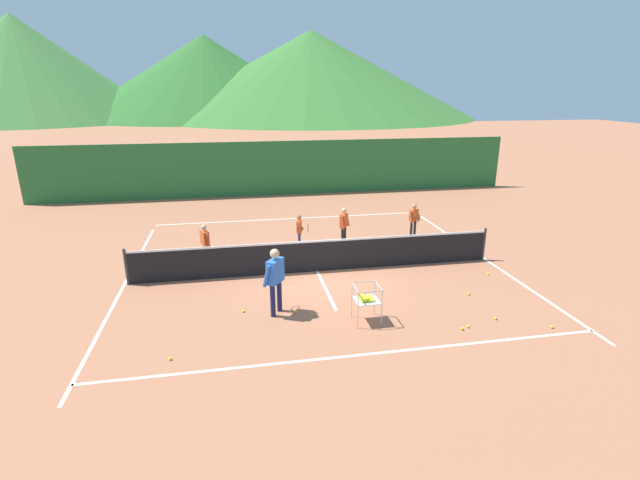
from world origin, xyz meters
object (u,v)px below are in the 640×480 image
(student_0, at_px, (205,240))
(ball_cart, at_px, (366,298))
(tennis_ball_7, at_px, (243,311))
(tennis_ball_6, at_px, (295,312))
(student_2, at_px, (344,223))
(tennis_ball_1, at_px, (495,318))
(instructor, at_px, (275,275))
(tennis_ball_0, at_px, (468,326))
(tennis_ball_4, at_px, (488,274))
(tennis_net, at_px, (317,256))
(tennis_ball_8, at_px, (462,329))
(tennis_ball_3, at_px, (552,327))
(student_3, at_px, (414,217))
(tennis_ball_5, at_px, (469,294))
(tennis_ball_2, at_px, (170,359))
(student_1, at_px, (300,228))

(student_0, distance_m, ball_cart, 5.99)
(student_0, relative_size, tennis_ball_7, 18.55)
(tennis_ball_6, bearing_deg, student_2, 64.03)
(tennis_ball_1, bearing_deg, instructor, 165.81)
(tennis_ball_0, relative_size, tennis_ball_4, 1.00)
(student_2, xyz_separation_m, tennis_ball_6, (-2.36, -4.85, -0.76))
(tennis_net, distance_m, ball_cart, 3.36)
(student_2, height_order, ball_cart, student_2)
(ball_cart, bearing_deg, student_2, 81.79)
(tennis_ball_8, bearing_deg, student_0, 137.46)
(tennis_ball_6, bearing_deg, ball_cart, -25.30)
(ball_cart, height_order, tennis_ball_3, ball_cart)
(student_3, relative_size, tennis_ball_5, 18.18)
(tennis_ball_1, height_order, tennis_ball_6, same)
(tennis_ball_2, xyz_separation_m, tennis_ball_7, (1.52, 1.86, 0.00))
(tennis_net, bearing_deg, tennis_ball_7, -134.37)
(student_0, height_order, tennis_ball_8, student_0)
(tennis_ball_1, bearing_deg, tennis_ball_8, -162.62)
(tennis_ball_8, bearing_deg, tennis_net, 122.32)
(tennis_ball_6, bearing_deg, tennis_ball_8, -23.00)
(tennis_ball_0, bearing_deg, instructor, 160.17)
(student_0, distance_m, student_1, 3.17)
(instructor, bearing_deg, student_3, 43.10)
(student_1, height_order, tennis_ball_4, student_1)
(tennis_net, xyz_separation_m, student_3, (4.07, 2.67, 0.24))
(student_0, bearing_deg, tennis_ball_1, -36.39)
(student_1, height_order, tennis_ball_0, student_1)
(instructor, bearing_deg, ball_cart, -21.80)
(tennis_ball_4, distance_m, tennis_ball_6, 6.05)
(tennis_net, height_order, tennis_ball_5, tennis_net)
(instructor, distance_m, ball_cart, 2.21)
(tennis_ball_4, bearing_deg, student_3, 101.88)
(student_2, bearing_deg, tennis_ball_6, -115.97)
(tennis_ball_0, bearing_deg, tennis_ball_5, 62.07)
(student_2, xyz_separation_m, tennis_ball_7, (-3.61, -4.59, -0.76))
(ball_cart, bearing_deg, student_3, 59.55)
(student_3, relative_size, tennis_ball_3, 18.18)
(instructor, relative_size, tennis_ball_6, 24.45)
(instructor, height_order, student_3, instructor)
(student_3, bearing_deg, student_2, -171.69)
(tennis_ball_0, height_order, tennis_ball_5, same)
(tennis_ball_3, bearing_deg, tennis_ball_2, 178.35)
(student_1, distance_m, tennis_ball_1, 7.06)
(tennis_ball_4, relative_size, tennis_ball_6, 1.00)
(tennis_ball_2, bearing_deg, tennis_ball_4, 18.80)
(tennis_ball_0, bearing_deg, tennis_ball_6, 158.90)
(student_3, height_order, tennis_ball_5, student_3)
(tennis_ball_7, bearing_deg, tennis_ball_2, -129.21)
(tennis_ball_8, bearing_deg, student_3, 77.79)
(student_0, height_order, tennis_ball_4, student_0)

